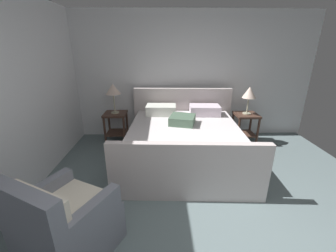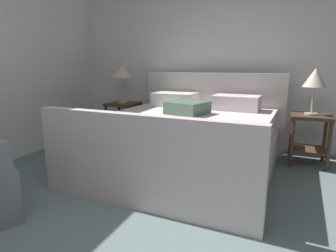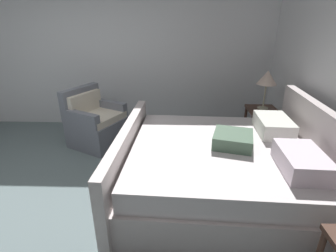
% 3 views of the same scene
% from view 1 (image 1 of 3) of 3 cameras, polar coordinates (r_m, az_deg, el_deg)
% --- Properties ---
extents(wall_back, '(4.92, 0.12, 2.52)m').
position_cam_1_polar(wall_back, '(4.60, 6.72, 12.99)').
color(wall_back, white).
rests_on(wall_back, ground).
extents(bed, '(2.08, 2.21, 1.06)m').
position_cam_1_polar(bed, '(3.64, 4.24, -4.04)').
color(bed, beige).
rests_on(bed, ground).
extents(nightstand_right, '(0.44, 0.44, 0.60)m').
position_cam_1_polar(nightstand_right, '(4.56, 19.93, 0.69)').
color(nightstand_right, '#4A3025').
rests_on(nightstand_right, ground).
extents(table_lamp_right, '(0.26, 0.26, 0.54)m').
position_cam_1_polar(table_lamp_right, '(4.40, 20.88, 8.19)').
color(table_lamp_right, '#B7B293').
rests_on(table_lamp_right, nightstand_right).
extents(nightstand_left, '(0.44, 0.44, 0.60)m').
position_cam_1_polar(nightstand_left, '(4.47, -13.71, 0.98)').
color(nightstand_left, '#4A3025').
rests_on(nightstand_left, ground).
extents(table_lamp_left, '(0.29, 0.29, 0.58)m').
position_cam_1_polar(table_lamp_left, '(4.30, -14.45, 9.34)').
color(table_lamp_left, '#B7B293').
rests_on(table_lamp_left, nightstand_left).
extents(armchair, '(0.97, 0.98, 0.90)m').
position_cam_1_polar(armchair, '(2.31, -26.00, -22.58)').
color(armchair, slate).
rests_on(armchair, ground).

